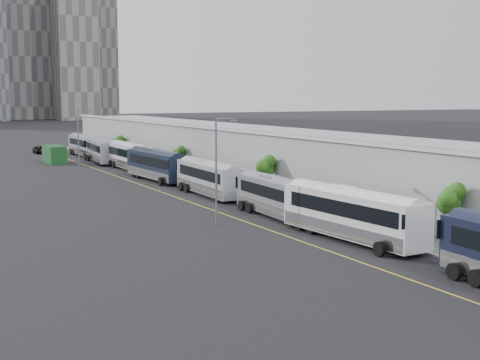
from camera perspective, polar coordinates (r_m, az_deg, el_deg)
sidewalk at (r=71.36m, az=4.72°, el=-1.67°), size 10.00×170.00×0.12m
lane_line at (r=66.41m, az=-2.97°, el=-2.36°), size 0.12×160.00×0.02m
depot at (r=73.11m, az=7.39°, el=1.24°), size 12.45×160.40×7.20m
bus_2 at (r=51.74m, az=9.52°, el=-3.28°), size 3.76×14.01×4.05m
bus_3 at (r=60.88m, az=3.28°, el=-1.76°), size 3.28×12.81×3.71m
bus_4 at (r=74.13m, az=-2.63°, el=-0.09°), size 3.11×13.31×3.87m
bus_5 at (r=87.95m, az=-7.13°, el=1.06°), size 3.50×13.99×4.05m
bus_6 at (r=101.45m, az=-9.39°, el=1.83°), size 3.08×13.89×4.06m
bus_7 at (r=113.09m, az=-11.74°, el=2.30°), size 3.93×13.63×3.93m
bus_8 at (r=125.80m, az=-13.10°, el=2.75°), size 3.03×13.64×3.99m
tree_1 at (r=49.42m, az=17.41°, el=-1.61°), size 1.77×1.77×4.67m
tree_2 at (r=70.05m, az=2.15°, el=1.13°), size 1.95×1.95×4.63m
tree_3 at (r=91.86m, az=-5.25°, el=2.19°), size 1.52×1.52×3.86m
tree_4 at (r=116.71m, az=-10.34°, el=3.15°), size 1.99×1.99×4.04m
street_lamp_near at (r=57.05m, az=-1.88°, el=1.41°), size 2.04×0.22×9.17m
street_lamp_far at (r=102.39m, az=-13.53°, el=3.77°), size 2.04×0.22×9.12m
shipping_container at (r=114.22m, az=-15.56°, el=2.12°), size 2.78×6.44×2.87m
suv at (r=134.08m, az=-16.60°, el=2.50°), size 2.49×5.32×1.47m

